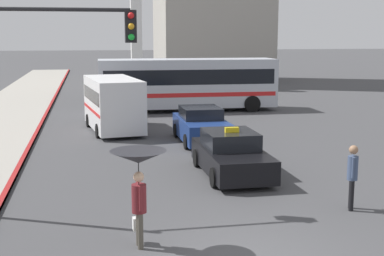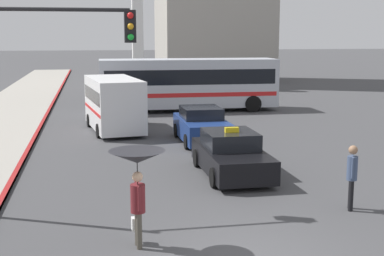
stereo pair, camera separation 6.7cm
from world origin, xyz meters
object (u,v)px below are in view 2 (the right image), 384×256
Objects in this scene: city_bus at (188,82)px; pedestrian_man at (352,173)px; taxi at (231,155)px; ambulance_van at (114,102)px; pedestrian_with_umbrella at (137,167)px; sedan_red at (202,126)px; traffic_light at (38,63)px.

pedestrian_man is (0.81, -18.74, -0.72)m from city_bus.
taxi is 0.79× the size of ambulance_van.
city_bus reaches higher than taxi.
pedestrian_with_umbrella reaches higher than taxi.
sedan_red is (0.17, 5.40, 0.04)m from taxi.
pedestrian_man is (5.58, 1.44, -0.76)m from pedestrian_with_umbrella.
traffic_light is at bearing 24.99° from taxi.
traffic_light is at bearing 70.83° from ambulance_van.
city_bus reaches higher than pedestrian_with_umbrella.
ambulance_van is 2.50× the size of pedestrian_with_umbrella.
pedestrian_with_umbrella is at bearing 57.39° from taxi.
sedan_red is 0.76× the size of traffic_light.
city_bus is (1.15, 9.37, 1.01)m from sedan_red.
taxi is 4.51m from pedestrian_man.
ambulance_van is 0.98× the size of traffic_light.
ambulance_van is 3.10× the size of pedestrian_man.
pedestrian_with_umbrella is at bearing 81.66° from ambulance_van.
city_bus is 18.83m from traffic_light.
pedestrian_man is at bearing -9.91° from traffic_light.
taxi is 6.51m from pedestrian_with_umbrella.
pedestrian_man reaches higher than taxi.
ambulance_van is 7.63m from city_bus.
traffic_light is (-5.61, -2.61, 3.13)m from taxi.
city_bus is 6.14× the size of pedestrian_man.
city_bus is 20.74m from pedestrian_with_umbrella.
city_bus is (1.31, 14.77, 1.05)m from taxi.
traffic_light reaches higher than sedan_red.
city_bus is 4.95× the size of pedestrian_with_umbrella.
traffic_light is (-2.28, -11.34, 2.40)m from ambulance_van.
taxi is 6.93m from traffic_light.
traffic_light is at bearing -20.59° from city_bus.
taxi is 0.78× the size of traffic_light.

